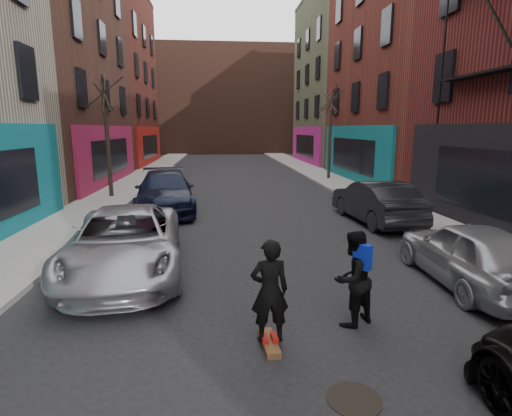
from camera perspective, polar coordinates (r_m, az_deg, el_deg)
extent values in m
cube|color=gray|center=(32.23, -14.75, 5.11)|extent=(2.50, 84.00, 0.13)
cube|color=gray|center=(32.61, 7.57, 5.45)|extent=(2.50, 84.00, 0.13)
cube|color=#47281E|center=(57.75, -4.49, 14.91)|extent=(40.00, 10.00, 14.00)
imported|color=#9A9BA2|center=(9.78, -18.21, -4.63)|extent=(3.08, 5.66, 1.50)
imported|color=black|center=(16.66, -12.88, 2.28)|extent=(2.95, 5.81, 1.62)
imported|color=#94989C|center=(9.74, 28.45, -5.75)|extent=(1.84, 4.25, 1.43)
imported|color=black|center=(14.96, 16.73, 0.90)|extent=(1.96, 4.72, 1.52)
cube|color=brown|center=(6.58, 1.91, -18.69)|extent=(0.28, 0.81, 0.10)
imported|color=black|center=(6.20, 1.96, -11.75)|extent=(0.62, 0.43, 1.63)
imported|color=black|center=(7.09, 13.64, -9.76)|extent=(1.02, 0.95, 1.66)
cube|color=#0C20AA|center=(6.83, 14.97, -6.67)|extent=(0.27, 0.33, 0.42)
cylinder|color=black|center=(5.68, 13.80, -25.01)|extent=(0.88, 0.88, 0.01)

